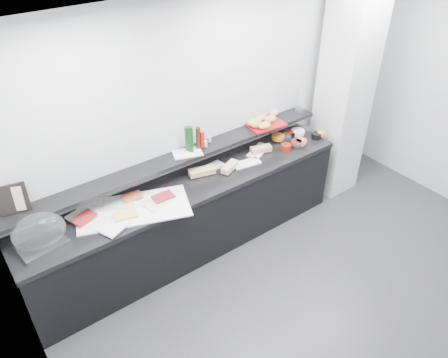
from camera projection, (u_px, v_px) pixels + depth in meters
ground at (350, 317)px, 4.21m from camera, size 5.00×5.00×0.00m
back_wall at (227, 115)px, 4.75m from camera, size 5.00×0.02×2.70m
ceiling at (424, 36)px, 2.66m from camera, size 5.00×5.00×0.00m
column at (344, 92)px, 5.25m from camera, size 0.50×0.50×2.70m
buffet_cabinet at (192, 219)px, 4.75m from camera, size 3.60×0.60×0.85m
counter_top at (190, 186)px, 4.49m from camera, size 3.62×0.62×0.05m
wall_shelf at (180, 158)px, 4.46m from camera, size 3.60×0.25×0.04m
cloche_base at (43, 245)px, 3.71m from camera, size 0.43×0.32×0.04m
cloche_dome at (39, 232)px, 3.70m from camera, size 0.47×0.34×0.34m
linen_runner at (134, 209)px, 4.13m from camera, size 1.15×0.83×0.01m
platter_meat_a at (84, 214)px, 4.05m from camera, size 0.33×0.26×0.01m
food_meat_a at (84, 218)px, 3.97m from camera, size 0.25×0.20×0.02m
platter_salmon at (119, 203)px, 4.18m from camera, size 0.36×0.31×0.01m
food_salmon at (132, 197)px, 4.23m from camera, size 0.20×0.14×0.02m
platter_cheese at (116, 224)px, 3.93m from camera, size 0.37×0.31×0.01m
food_cheese at (126, 214)px, 4.01m from camera, size 0.24×0.18×0.02m
platter_meat_b at (159, 201)px, 4.21m from camera, size 0.35×0.27×0.01m
food_meat_b at (163, 197)px, 4.23m from camera, size 0.21×0.14×0.02m
sandwich_plate_left at (211, 167)px, 4.71m from camera, size 0.31×0.16×0.01m
sandwich_food_left at (202, 171)px, 4.58m from camera, size 0.29×0.17×0.06m
tongs_left at (211, 172)px, 4.61m from camera, size 0.14×0.08×0.01m
sandwich_plate_mid at (247, 163)px, 4.78m from camera, size 0.33×0.18×0.01m
sandwich_food_mid at (230, 167)px, 4.66m from camera, size 0.25×0.17×0.06m
tongs_mid at (235, 168)px, 4.68m from camera, size 0.16×0.03×0.01m
sandwich_plate_right at (258, 151)px, 5.00m from camera, size 0.37×0.27×0.01m
sandwich_food_right at (261, 149)px, 4.95m from camera, size 0.26×0.16×0.06m
tongs_right at (258, 153)px, 4.93m from camera, size 0.16×0.05×0.01m
bowl_glass_fruit at (285, 138)px, 5.17m from camera, size 0.17×0.17×0.07m
fill_glass_fruit at (278, 137)px, 5.17m from camera, size 0.19×0.19×0.05m
bowl_black_jam at (291, 134)px, 5.26m from camera, size 0.13×0.13×0.07m
fill_black_jam at (288, 133)px, 5.25m from camera, size 0.14×0.14×0.05m
bowl_glass_cream at (305, 130)px, 5.34m from camera, size 0.21×0.21×0.07m
fill_glass_cream at (298, 132)px, 5.27m from camera, size 0.20×0.20×0.05m
bowl_red_jam at (286, 147)px, 5.01m from camera, size 0.13×0.13×0.07m
fill_red_jam at (297, 143)px, 5.06m from camera, size 0.13×0.13×0.05m
bowl_glass_salmon at (298, 144)px, 5.07m from camera, size 0.23×0.23×0.07m
fill_glass_salmon at (301, 142)px, 5.09m from camera, size 0.17×0.17×0.05m
bowl_black_fruit at (316, 136)px, 5.22m from camera, size 0.14×0.14×0.07m
fill_black_fruit at (321, 134)px, 5.24m from camera, size 0.09×0.09×0.05m
framed_print at (13, 199)px, 3.65m from camera, size 0.26×0.12×0.26m
print_art at (13, 199)px, 3.65m from camera, size 0.17×0.11×0.22m
condiment_tray at (187, 153)px, 4.48m from camera, size 0.34×0.27×0.01m
bottle_green_a at (188, 138)px, 4.46m from camera, size 0.08×0.08×0.26m
bottle_brown at (198, 138)px, 4.49m from camera, size 0.06×0.06×0.24m
bottle_green_b at (191, 139)px, 4.42m from camera, size 0.06×0.06×0.28m
bottle_hot at (203, 140)px, 4.52m from camera, size 0.04×0.04×0.18m
shaker_salt at (206, 144)px, 4.56m from camera, size 0.04×0.04×0.07m
shaker_pepper at (210, 139)px, 4.63m from camera, size 0.04×0.04×0.07m
bread_tray at (265, 124)px, 4.99m from camera, size 0.45×0.34×0.02m
bread_roll_nw at (252, 122)px, 4.93m from camera, size 0.17×0.13×0.08m
bread_roll_n at (261, 118)px, 5.01m from camera, size 0.15×0.10×0.08m
bread_roll_ne at (274, 113)px, 5.12m from camera, size 0.18×0.15×0.08m
bread_roll_sw at (256, 124)px, 4.88m from camera, size 0.15×0.11×0.08m
bread_roll_s at (264, 125)px, 4.86m from camera, size 0.16×0.12×0.08m
bread_roll_se at (270, 119)px, 4.98m from camera, size 0.16×0.11×0.08m
bread_roll_midw at (255, 123)px, 4.90m from camera, size 0.14×0.11×0.08m
bread_roll_mide at (258, 120)px, 4.96m from camera, size 0.15×0.12×0.08m
carafe at (300, 101)px, 5.17m from camera, size 0.11×0.11×0.30m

